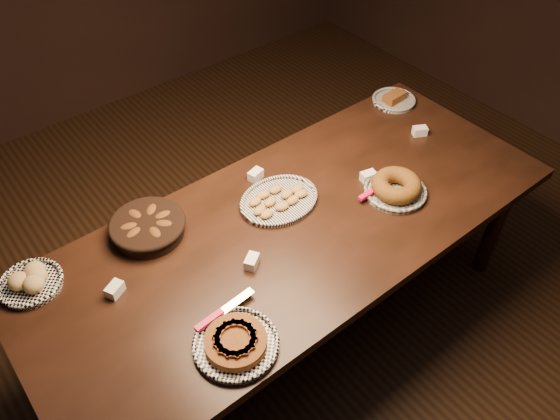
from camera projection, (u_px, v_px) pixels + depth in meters
ground at (293, 321)px, 2.89m from camera, size 5.00×5.00×0.00m
buffet_table at (296, 235)px, 2.41m from camera, size 2.40×1.00×0.75m
apple_tart_plate at (236, 342)px, 1.91m from camera, size 0.34×0.32×0.06m
madeleine_platter at (279, 200)px, 2.44m from camera, size 0.37×0.30×0.04m
bundt_cake_plate at (396, 187)px, 2.47m from camera, size 0.32×0.29×0.09m
croissant_basket at (148, 226)px, 2.28m from camera, size 0.32×0.32×0.08m
bread_roll_plate at (31, 280)px, 2.10m from camera, size 0.25×0.25×0.08m
loaf_plate at (394, 99)px, 3.01m from camera, size 0.24×0.24×0.06m
tent_cards at (292, 200)px, 2.43m from camera, size 1.77×0.48×0.04m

